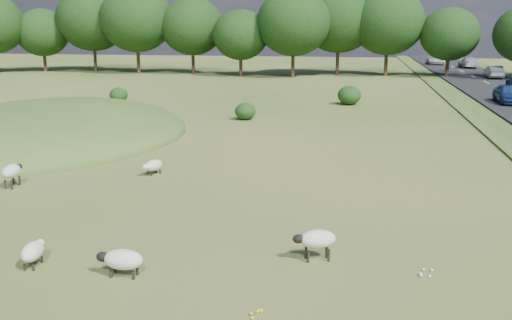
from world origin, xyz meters
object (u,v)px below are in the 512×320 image
(sheep_3, at_px, (122,260))
(car_7, at_px, (494,72))
(car_4, at_px, (468,62))
(sheep_1, at_px, (316,239))
(sheep_0, at_px, (33,251))
(sheep_2, at_px, (153,166))
(car_3, at_px, (509,94))
(sheep_4, at_px, (12,171))
(car_2, at_px, (436,60))

(sheep_3, xyz_separation_m, car_7, (21.77, 59.21, 0.51))
(sheep_3, relative_size, car_7, 0.29)
(sheep_3, relative_size, car_4, 0.25)
(sheep_1, distance_m, car_7, 59.68)
(sheep_0, bearing_deg, sheep_2, -6.82)
(sheep_0, distance_m, car_7, 63.87)
(sheep_3, distance_m, car_3, 40.16)
(sheep_3, bearing_deg, sheep_1, -158.40)
(sheep_4, distance_m, car_2, 79.67)
(sheep_4, height_order, car_2, car_2)
(sheep_0, distance_m, sheep_2, 9.90)
(sheep_4, bearing_deg, car_3, -45.82)
(sheep_1, distance_m, sheep_3, 5.32)
(car_2, height_order, car_3, car_3)
(sheep_2, height_order, car_2, car_2)
(sheep_0, bearing_deg, sheep_3, -102.10)
(sheep_2, xyz_separation_m, car_4, (24.62, 65.96, 0.59))
(car_3, relative_size, car_4, 0.86)
(car_2, bearing_deg, car_4, -59.92)
(car_7, bearing_deg, sheep_3, 69.81)
(car_7, bearing_deg, car_2, -80.78)
(sheep_4, bearing_deg, car_4, -27.11)
(sheep_4, distance_m, car_4, 74.91)
(car_3, bearing_deg, sheep_1, -110.98)
(sheep_0, relative_size, car_2, 0.22)
(sheep_3, bearing_deg, car_7, -110.09)
(car_2, bearing_deg, sheep_2, -106.02)
(sheep_3, height_order, car_3, car_3)
(sheep_1, xyz_separation_m, car_7, (16.82, 57.26, 0.36))
(car_2, distance_m, car_4, 7.58)
(sheep_1, relative_size, car_7, 0.29)
(sheep_2, relative_size, car_3, 0.27)
(sheep_1, xyz_separation_m, sheep_2, (-7.80, 8.15, -0.21))
(sheep_3, bearing_deg, car_3, -116.49)
(car_3, bearing_deg, car_2, 90.00)
(sheep_1, xyz_separation_m, sheep_3, (-4.95, -1.95, -0.15))
(sheep_2, bearing_deg, sheep_1, 66.01)
(car_4, bearing_deg, car_3, 84.59)
(sheep_0, height_order, car_2, car_2)
(sheep_1, relative_size, sheep_4, 0.98)
(sheep_1, bearing_deg, car_7, -124.62)
(car_3, xyz_separation_m, car_7, (3.80, 23.30, -0.03))
(sheep_0, height_order, sheep_4, sheep_4)
(sheep_4, distance_m, car_3, 38.56)
(sheep_0, height_order, sheep_3, sheep_3)
(sheep_1, height_order, car_3, car_3)
(sheep_0, height_order, car_7, car_7)
(sheep_4, height_order, car_7, car_7)
(sheep_2, relative_size, car_4, 0.23)
(sheep_1, height_order, car_7, car_7)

